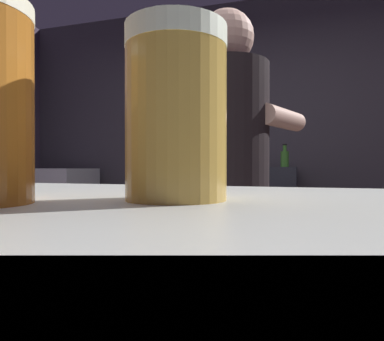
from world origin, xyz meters
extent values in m
cube|color=#46414A|center=(0.00, 2.20, 1.35)|extent=(5.20, 0.10, 2.70)
cube|color=brown|center=(0.35, 0.61, 0.45)|extent=(2.10, 0.60, 0.90)
cube|color=#32353F|center=(-0.06, 1.92, 0.55)|extent=(0.76, 0.36, 1.10)
cube|color=white|center=(-2.01, 1.75, 0.54)|extent=(0.67, 0.55, 1.09)
cube|color=#262626|center=(-1.78, 1.46, 0.60)|extent=(0.03, 0.03, 0.39)
cube|color=yellow|center=(-2.11, 1.47, 0.67)|extent=(0.10, 0.01, 0.12)
cube|color=#2B2638|center=(0.08, 0.16, 0.46)|extent=(0.28, 0.20, 0.91)
cylinder|color=black|center=(0.08, 0.16, 1.21)|extent=(0.34, 0.34, 0.60)
sphere|color=#D7A692|center=(0.08, 0.16, 1.62)|extent=(0.22, 0.22, 0.22)
cone|color=#B27A33|center=(0.04, 0.06, 1.38)|extent=(0.18, 0.18, 0.49)
cylinder|color=#D7A692|center=(-0.03, 0.36, 1.30)|extent=(0.18, 0.33, 0.08)
cylinder|color=#D7A692|center=(0.29, 0.25, 1.30)|extent=(0.18, 0.33, 0.08)
cylinder|color=#436F83|center=(-0.09, 0.52, 0.92)|extent=(0.20, 0.20, 0.06)
cube|color=silver|center=(0.36, 0.56, 0.90)|extent=(0.24, 0.07, 0.01)
cylinder|color=gold|center=(0.28, -0.98, 1.13)|extent=(0.08, 0.08, 0.11)
cylinder|color=white|center=(0.28, -0.98, 1.20)|extent=(0.08, 0.08, 0.02)
cylinder|color=#2B5192|center=(-0.35, 1.89, 1.17)|extent=(0.07, 0.07, 0.13)
cylinder|color=#2B5192|center=(-0.35, 1.89, 1.26)|extent=(0.03, 0.03, 0.05)
cylinder|color=silver|center=(-0.35, 1.89, 1.29)|extent=(0.03, 0.03, 0.01)
cylinder|color=red|center=(-0.25, 1.95, 1.17)|extent=(0.07, 0.07, 0.13)
cylinder|color=red|center=(-0.25, 1.95, 1.26)|extent=(0.03, 0.03, 0.05)
cylinder|color=white|center=(-0.25, 1.95, 1.29)|extent=(0.04, 0.04, 0.01)
cylinder|color=#458D32|center=(0.23, 1.82, 1.17)|extent=(0.07, 0.07, 0.13)
cylinder|color=#458D32|center=(0.23, 1.82, 1.26)|extent=(0.03, 0.03, 0.05)
cylinder|color=black|center=(0.23, 1.82, 1.29)|extent=(0.04, 0.04, 0.01)
camera|label=1|loc=(0.37, -1.23, 1.10)|focal=32.98mm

